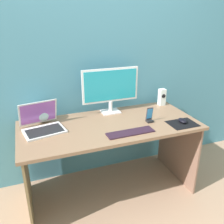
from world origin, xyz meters
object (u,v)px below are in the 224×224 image
Objects in this scene: monitor at (111,88)px; fishbowl at (41,112)px; speaker_right at (162,97)px; mouse at (182,121)px; phone_in_dock at (149,117)px; laptop at (42,125)px; keyboard_external at (130,132)px.

monitor reaches higher than fishbowl.
speaker_right is 0.48m from mouse.
phone_in_dock is (0.25, -0.34, -0.21)m from monitor.
speaker_right is at bearing 8.16° from laptop.
fishbowl is 0.47× the size of keyboard_external.
speaker_right is (0.59, 0.01, -0.17)m from monitor.
speaker_right reaches higher than keyboard_external.
laptop reaches higher than keyboard_external.
keyboard_external is at bearing -177.96° from mouse.
laptop is 0.94m from phone_in_dock.
laptop is 3.74× the size of mouse.
monitor reaches higher than phone_in_dock.
laptop is 0.74m from keyboard_external.
monitor is 1.39× the size of keyboard_external.
keyboard_external is at bearing -149.99° from phone_in_dock.
phone_in_dock is at bearing -52.87° from monitor.
keyboard_external is at bearing -140.02° from speaker_right.
speaker_right is 1.27× the size of phone_in_dock.
mouse is 0.72× the size of phone_in_dock.
monitor is 1.50× the size of laptop.
phone_in_dock is at bearing 154.96° from mouse.
monitor reaches higher than speaker_right.
speaker_right is 1.28m from laptop.
fishbowl is 1.88× the size of mouse.
fishbowl is 1.35× the size of phone_in_dock.
keyboard_external is 4.04× the size of mouse.
speaker_right is 1.25m from fishbowl.
mouse is at bearing -41.21° from monitor.
fishbowl is at bearing 158.84° from phone_in_dock.
monitor is 0.73m from mouse.
mouse is at bearing -21.95° from fishbowl.
fishbowl is 0.84m from keyboard_external.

